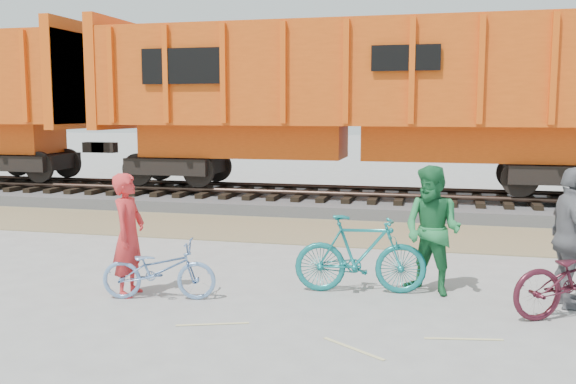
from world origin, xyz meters
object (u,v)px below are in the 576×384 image
object	(u,v)px
bicycle_blue	(159,270)
person_woman	(570,238)
hopper_car_center	(355,96)
person_solo	(129,235)
person_man	(432,230)
bicycle_teal	(360,254)

from	to	relation	value
bicycle_blue	person_woman	xyz separation A→B (m)	(5.48, 0.95, 0.52)
hopper_car_center	person_solo	xyz separation A→B (m)	(-1.98, -8.85, -2.13)
person_solo	person_woman	xyz separation A→B (m)	(5.98, 0.85, 0.07)
person_woman	person_man	bearing A→B (deg)	72.49
hopper_car_center	bicycle_blue	size ratio (longest dim) A/B	8.81
bicycle_teal	person_woman	distance (m)	2.82
hopper_car_center	person_man	world-z (taller)	hopper_car_center
bicycle_blue	person_solo	xyz separation A→B (m)	(-0.50, 0.10, 0.46)
person_man	person_woman	xyz separation A→B (m)	(1.79, -0.23, 0.02)
person_solo	person_woman	bearing A→B (deg)	-85.22
hopper_car_center	person_solo	distance (m)	9.31
person_woman	bicycle_teal	bearing A→B (deg)	79.15
bicycle_blue	bicycle_teal	bearing A→B (deg)	-81.66
person_solo	person_woman	size ratio (longest dim) A/B	0.93
person_solo	person_man	bearing A→B (deg)	-78.90
person_solo	person_woman	distance (m)	6.04
bicycle_teal	person_man	bearing A→B (deg)	-86.65
hopper_car_center	person_solo	size ratio (longest dim) A/B	8.00
hopper_car_center	person_man	xyz separation A→B (m)	(2.21, -7.77, -2.08)
hopper_car_center	bicycle_blue	xyz separation A→B (m)	(-1.48, -8.95, -2.59)
person_man	bicycle_blue	bearing A→B (deg)	-133.54
person_solo	bicycle_blue	bearing A→B (deg)	-104.65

